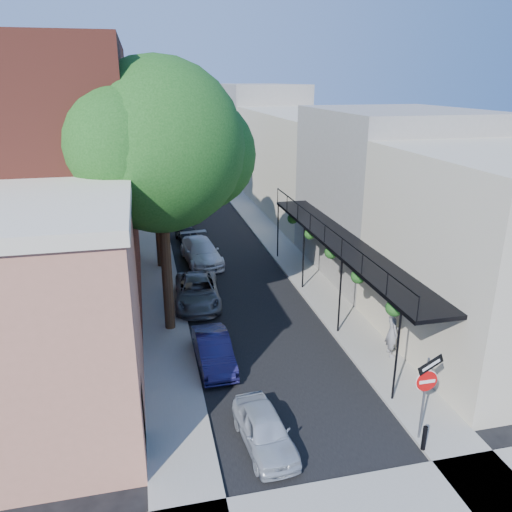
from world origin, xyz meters
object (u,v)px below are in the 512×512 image
oak_mid (160,145)px  parked_car_d (201,252)px  sign_post (426,384)px  parked_car_e (187,234)px  parked_car_a (265,430)px  oak_far (154,113)px  parked_car_f (185,211)px  oak_near (170,149)px  bollard (424,438)px  pedestrian (392,332)px  parked_car_b (214,351)px  parked_car_c (197,292)px

oak_mid → parked_car_d: 6.67m
sign_post → parked_car_e: sign_post is taller
parked_car_a → parked_car_e: bearing=85.8°
oak_far → parked_car_f: size_ratio=2.95×
oak_near → parked_car_a: bearing=-77.5°
parked_car_d → oak_near: bearing=-109.2°
sign_post → oak_near: oak_near is taller
parked_car_d → parked_car_f: (-0.05, 10.19, -0.03)m
bollard → pedestrian: pedestrian is taller
parked_car_e → parked_car_f: 5.85m
pedestrian → oak_mid: bearing=40.0°
parked_car_e → oak_mid: bearing=-116.6°
sign_post → parked_car_d: bearing=104.8°
bollard → parked_car_e: (-4.82, 22.10, 0.04)m
oak_far → parked_car_b: (1.02, -20.55, -7.66)m
parked_car_a → parked_car_b: 4.93m
oak_mid → parked_car_a: 17.71m
parked_car_a → parked_car_e: (-0.31, 20.74, -0.01)m
sign_post → parked_car_d: sign_post is taller
oak_near → parked_car_d: size_ratio=2.37×
parked_car_c → parked_car_f: parked_car_f is taller
parked_car_a → parked_car_d: parked_car_d is taller
sign_post → pedestrian: 5.02m
oak_near → parked_car_b: (1.03, -3.54, -7.28)m
parked_car_c → pedestrian: size_ratio=2.32×
sign_post → parked_car_a: bearing=169.2°
oak_far → parked_car_f: 7.92m
oak_near → pedestrian: size_ratio=5.70×
bollard → oak_mid: size_ratio=0.08×
parked_car_a → oak_near: bearing=97.4°
parked_car_e → parked_car_d: bearing=-91.0°
parked_car_a → parked_car_c: parked_car_c is taller
sign_post → oak_near: (-6.53, 9.29, 5.84)m
sign_post → parked_car_d: (-4.56, 17.28, -1.34)m
parked_car_e → pedestrian: (6.42, -16.91, 0.56)m
sign_post → oak_mid: bearing=110.9°
oak_mid → parked_car_e: oak_mid is taller
oak_near → oak_mid: (-0.05, 7.97, -0.82)m
parked_car_b → parked_car_f: 21.74m
sign_post → parked_car_f: (-4.61, 27.47, -1.37)m
oak_far → parked_car_e: size_ratio=3.63×
oak_near → oak_mid: oak_near is taller
bollard → oak_mid: (-6.42, 17.73, 6.54)m
parked_car_b → pedestrian: bearing=-9.8°
bollard → parked_car_a: parked_car_a is taller
parked_car_b → parked_car_e: (0.52, 15.88, -0.04)m
parked_car_f → parked_car_d: bearing=-83.0°
parked_car_a → parked_car_c: size_ratio=0.72×
oak_near → parked_car_a: oak_near is taller
bollard → parked_car_a: bearing=163.2°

